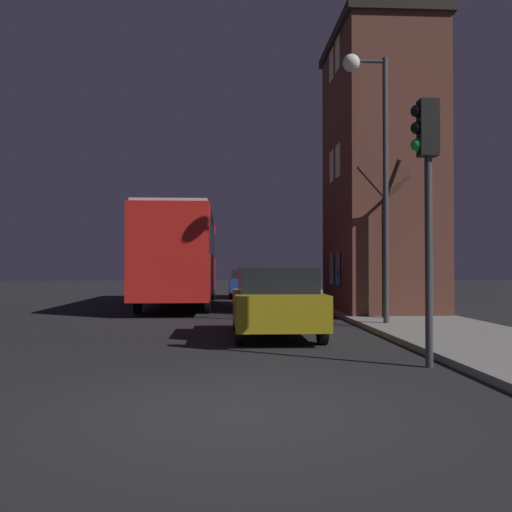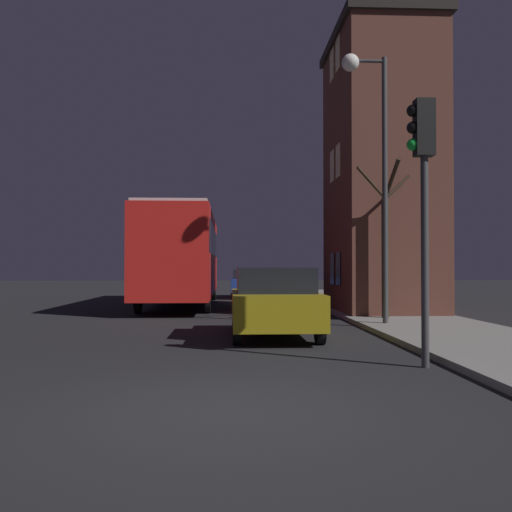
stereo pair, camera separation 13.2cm
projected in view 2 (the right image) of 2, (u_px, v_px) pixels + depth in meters
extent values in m
plane|color=black|center=(226.00, 410.00, 6.31)|extent=(120.00, 120.00, 0.00)
cube|color=brown|center=(380.00, 176.00, 19.47)|extent=(3.08, 5.07, 9.16)
cube|color=black|center=(380.00, 39.00, 19.56)|extent=(3.32, 5.31, 0.30)
cube|color=black|center=(338.00, 269.00, 18.79)|extent=(0.03, 0.70, 1.10)
cube|color=black|center=(332.00, 269.00, 19.87)|extent=(0.03, 0.70, 1.10)
cube|color=#E5C67F|center=(338.00, 161.00, 18.86)|extent=(0.03, 0.70, 1.10)
cube|color=#E5C67F|center=(332.00, 166.00, 19.94)|extent=(0.03, 0.70, 1.10)
cube|color=#E5C67F|center=(338.00, 54.00, 18.93)|extent=(0.03, 0.70, 1.10)
cube|color=#E5C67F|center=(332.00, 65.00, 20.01)|extent=(0.03, 0.70, 1.10)
cylinder|color=#38383A|center=(385.00, 190.00, 14.88)|extent=(0.14, 0.14, 6.96)
cylinder|color=#38383A|center=(367.00, 61.00, 14.92)|extent=(0.90, 0.09, 0.09)
sphere|color=white|center=(350.00, 63.00, 14.90)|extent=(0.46, 0.46, 0.46)
cylinder|color=#38383A|center=(425.00, 262.00, 8.96)|extent=(0.12, 0.12, 3.33)
cube|color=black|center=(424.00, 128.00, 9.00)|extent=(0.30, 0.24, 0.90)
sphere|color=black|center=(413.00, 111.00, 9.00)|extent=(0.20, 0.20, 0.20)
sphere|color=black|center=(413.00, 128.00, 8.99)|extent=(0.20, 0.20, 0.20)
sphere|color=green|center=(413.00, 145.00, 8.99)|extent=(0.20, 0.20, 0.20)
cylinder|color=#2D2319|center=(385.00, 258.00, 16.47)|extent=(0.21, 0.21, 3.45)
cylinder|color=#2D2319|center=(397.00, 187.00, 16.65)|extent=(0.86, 0.34, 0.76)
cylinder|color=#2D2319|center=(394.00, 191.00, 16.73)|extent=(0.73, 0.53, 0.58)
cylinder|color=#2D2319|center=(392.00, 179.00, 15.79)|extent=(0.13, 1.49, 0.98)
cylinder|color=#2D2319|center=(372.00, 183.00, 16.14)|extent=(1.04, 0.77, 0.84)
cube|color=red|center=(182.00, 256.00, 23.22)|extent=(2.55, 11.82, 3.12)
cube|color=black|center=(182.00, 242.00, 23.24)|extent=(2.57, 10.87, 1.12)
cube|color=#B2B2B2|center=(183.00, 216.00, 23.26)|extent=(2.42, 11.23, 0.12)
cylinder|color=black|center=(214.00, 290.00, 27.09)|extent=(0.18, 0.96, 0.96)
cylinder|color=black|center=(164.00, 290.00, 26.97)|extent=(0.18, 0.96, 0.96)
cylinder|color=black|center=(208.00, 299.00, 19.42)|extent=(0.18, 0.96, 0.96)
cylinder|color=black|center=(138.00, 299.00, 19.30)|extent=(0.18, 0.96, 0.96)
cube|color=olive|center=(274.00, 308.00, 12.83)|extent=(1.87, 3.92, 0.72)
cube|color=black|center=(274.00, 280.00, 12.65)|extent=(1.64, 2.04, 0.55)
cylinder|color=black|center=(304.00, 319.00, 14.14)|extent=(0.18, 0.59, 0.59)
cylinder|color=black|center=(236.00, 319.00, 14.06)|extent=(0.18, 0.59, 0.59)
cylinder|color=black|center=(320.00, 330.00, 11.59)|extent=(0.18, 0.59, 0.59)
cylinder|color=black|center=(237.00, 330.00, 11.51)|extent=(0.18, 0.59, 0.59)
cube|color=#B21E19|center=(266.00, 292.00, 21.50)|extent=(1.82, 4.42, 0.68)
cube|color=black|center=(267.00, 276.00, 21.29)|extent=(1.60, 2.30, 0.50)
cylinder|color=black|center=(284.00, 299.00, 22.96)|extent=(0.18, 0.59, 0.59)
cylinder|color=black|center=(244.00, 299.00, 22.88)|extent=(0.18, 0.59, 0.59)
cylinder|color=black|center=(292.00, 303.00, 20.10)|extent=(0.18, 0.59, 0.59)
cylinder|color=black|center=(246.00, 303.00, 20.02)|extent=(0.18, 0.59, 0.59)
cube|color=navy|center=(249.00, 285.00, 29.33)|extent=(1.88, 4.31, 0.65)
cube|color=black|center=(249.00, 274.00, 29.13)|extent=(1.66, 2.24, 0.45)
cylinder|color=black|center=(264.00, 290.00, 30.77)|extent=(0.18, 0.67, 0.67)
cylinder|color=black|center=(232.00, 290.00, 30.68)|extent=(0.18, 0.67, 0.67)
cylinder|color=black|center=(268.00, 292.00, 27.97)|extent=(0.18, 0.67, 0.67)
cylinder|color=black|center=(233.00, 292.00, 27.89)|extent=(0.18, 0.67, 0.67)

